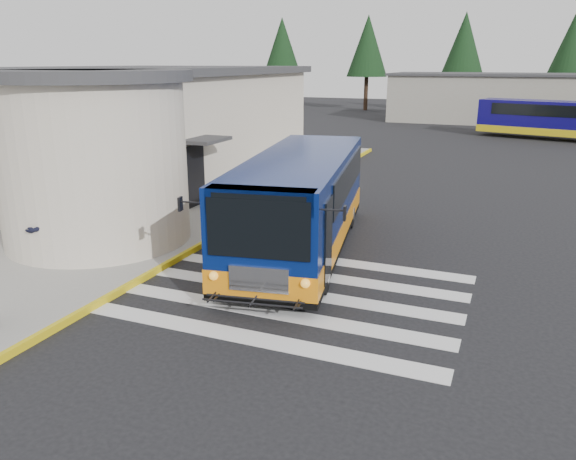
% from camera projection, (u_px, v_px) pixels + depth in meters
% --- Properties ---
extents(ground, '(140.00, 140.00, 0.00)m').
position_uv_depth(ground, '(320.00, 283.00, 13.65)').
color(ground, black).
rests_on(ground, ground).
extents(sidewalk, '(10.00, 34.00, 0.15)m').
position_uv_depth(sidewalk, '(122.00, 207.00, 20.43)').
color(sidewalk, gray).
rests_on(sidewalk, ground).
extents(curb_strip, '(0.12, 34.00, 0.16)m').
position_uv_depth(curb_strip, '(244.00, 221.00, 18.64)').
color(curb_strip, gold).
rests_on(curb_strip, ground).
extents(station_building, '(12.70, 18.70, 4.80)m').
position_uv_depth(station_building, '(126.00, 128.00, 22.96)').
color(station_building, beige).
rests_on(station_building, ground).
extents(crosswalk, '(8.00, 5.35, 0.01)m').
position_uv_depth(crosswalk, '(288.00, 292.00, 13.12)').
color(crosswalk, silver).
rests_on(crosswalk, ground).
extents(depot_building, '(26.40, 8.40, 4.20)m').
position_uv_depth(depot_building, '(547.00, 99.00, 48.09)').
color(depot_building, gray).
rests_on(depot_building, ground).
extents(tree_line, '(58.40, 4.40, 10.00)m').
position_uv_depth(tree_line, '(554.00, 44.00, 53.74)').
color(tree_line, black).
rests_on(tree_line, ground).
extents(transit_bus, '(4.46, 9.87, 2.71)m').
position_uv_depth(transit_bus, '(300.00, 206.00, 15.62)').
color(transit_bus, '#07195A').
rests_on(transit_bus, ground).
extents(pedestrian_b, '(0.73, 0.93, 1.89)m').
position_uv_depth(pedestrian_b, '(42.00, 229.00, 14.21)').
color(pedestrian_b, black).
rests_on(pedestrian_b, sidewalk).
extents(far_bus_a, '(9.00, 4.54, 2.24)m').
position_uv_depth(far_bus_a, '(545.00, 118.00, 38.75)').
color(far_bus_a, '#0D075A').
rests_on(far_bus_a, ground).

